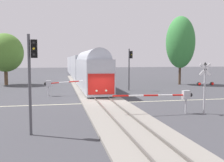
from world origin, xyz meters
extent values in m
plane|color=#3D3D42|center=(0.00, 0.00, 0.00)|extent=(220.00, 220.00, 0.00)
cube|color=beige|center=(0.00, 0.00, 0.00)|extent=(44.00, 0.20, 0.01)
cube|color=gray|center=(0.00, 0.00, 0.09)|extent=(4.40, 80.00, 0.18)
cube|color=#56514C|center=(-0.72, 0.00, 0.25)|extent=(0.10, 80.00, 0.14)
cube|color=#56514C|center=(0.72, 0.00, 0.25)|extent=(0.10, 80.00, 0.14)
cube|color=#B2B7C1|center=(0.00, 10.22, 2.27)|extent=(3.00, 17.04, 3.90)
cube|color=red|center=(0.00, 1.68, 1.69)|extent=(2.76, 0.08, 2.15)
cylinder|color=#B2B7C1|center=(0.00, 10.22, 4.10)|extent=(2.76, 15.34, 2.76)
sphere|color=#F4F2CC|center=(-0.50, 1.67, 1.00)|extent=(0.24, 0.24, 0.24)
sphere|color=#F4F2CC|center=(0.50, 1.67, 1.00)|extent=(0.24, 0.24, 0.24)
cube|color=#B7BCC6|center=(0.00, 29.69, 2.62)|extent=(3.00, 20.11, 4.60)
cube|color=black|center=(1.51, 29.69, 2.92)|extent=(0.04, 18.10, 0.90)
cube|color=red|center=(1.52, 29.69, 1.47)|extent=(0.04, 18.50, 0.36)
cube|color=#B7BCC6|center=(0.00, 50.70, 2.62)|extent=(3.00, 20.11, 4.60)
cube|color=black|center=(1.51, 50.70, 2.92)|extent=(0.04, 18.10, 0.90)
cube|color=red|center=(1.52, 50.70, 1.47)|extent=(0.04, 18.50, 0.36)
cylinder|color=#B7B7BC|center=(5.46, -6.03, 0.55)|extent=(0.14, 0.14, 1.10)
cube|color=#B7B7BC|center=(5.46, -6.03, 1.45)|extent=(0.56, 0.40, 0.70)
sphere|color=black|center=(5.81, -6.03, 1.45)|extent=(0.36, 0.36, 0.36)
cylinder|color=red|center=(4.87, -6.03, 1.46)|extent=(1.17, 0.12, 0.14)
cylinder|color=white|center=(3.71, -6.03, 1.48)|extent=(1.17, 0.12, 0.14)
cylinder|color=red|center=(2.54, -6.03, 1.50)|extent=(1.17, 0.12, 0.14)
cylinder|color=white|center=(1.38, -6.03, 1.52)|extent=(1.17, 0.12, 0.14)
cylinder|color=red|center=(0.22, -6.03, 1.54)|extent=(1.17, 0.12, 0.14)
sphere|color=red|center=(-0.37, -6.03, 1.55)|extent=(0.14, 0.14, 0.14)
cylinder|color=#B2B2B7|center=(6.77, -6.46, 1.90)|extent=(0.14, 0.14, 3.80)
cube|color=white|center=(6.77, -6.48, 3.45)|extent=(0.98, 0.05, 0.98)
cube|color=white|center=(6.77, -6.48, 3.45)|extent=(0.98, 0.05, 0.98)
cube|color=#B2B2B7|center=(6.77, -6.46, 2.36)|extent=(1.10, 0.08, 0.08)
cylinder|color=black|center=(6.22, -6.56, 2.36)|extent=(0.26, 0.18, 0.26)
cylinder|color=black|center=(7.32, -6.56, 2.36)|extent=(0.26, 0.18, 0.26)
sphere|color=red|center=(6.22, -6.66, 2.36)|extent=(0.20, 0.20, 0.20)
sphere|color=red|center=(7.32, -6.66, 2.36)|extent=(0.20, 0.20, 0.20)
cone|color=black|center=(6.77, -6.46, 3.92)|extent=(0.28, 0.28, 0.22)
cylinder|color=#B7B7BC|center=(-5.46, 6.03, 0.55)|extent=(0.14, 0.14, 1.10)
cube|color=#B7B7BC|center=(-5.46, 6.03, 1.45)|extent=(0.56, 0.40, 0.70)
sphere|color=black|center=(-5.81, 6.03, 1.45)|extent=(0.36, 0.36, 0.36)
cylinder|color=red|center=(-4.87, 6.03, 1.49)|extent=(1.18, 0.12, 0.19)
cylinder|color=white|center=(-3.70, 6.03, 1.56)|extent=(1.18, 0.12, 0.19)
cylinder|color=red|center=(-2.53, 6.03, 1.63)|extent=(1.18, 0.12, 0.19)
cylinder|color=white|center=(-1.36, 6.03, 1.70)|extent=(1.18, 0.12, 0.19)
cylinder|color=red|center=(-0.20, 6.03, 1.77)|extent=(1.18, 0.12, 0.19)
sphere|color=red|center=(0.39, 6.03, 1.80)|extent=(0.14, 0.14, 0.14)
cylinder|color=#4C4C51|center=(5.03, 9.29, 2.82)|extent=(0.16, 0.16, 5.65)
cube|color=black|center=(5.31, 9.29, 4.85)|extent=(0.34, 0.26, 1.00)
sphere|color=#262626|center=(5.31, 9.14, 5.17)|extent=(0.20, 0.20, 0.20)
cylinder|color=black|center=(5.31, 9.11, 5.17)|extent=(0.24, 0.10, 0.24)
sphere|color=yellow|center=(5.31, 9.14, 4.85)|extent=(0.20, 0.20, 0.20)
cylinder|color=black|center=(5.31, 9.11, 4.85)|extent=(0.24, 0.10, 0.24)
sphere|color=#262626|center=(5.31, 9.14, 4.53)|extent=(0.20, 0.20, 0.20)
cylinder|color=black|center=(5.31, 9.11, 4.53)|extent=(0.24, 0.10, 0.24)
cylinder|color=#4C4C51|center=(-5.85, -9.67, 2.80)|extent=(0.16, 0.16, 5.61)
cube|color=black|center=(-5.57, -9.67, 4.81)|extent=(0.34, 0.26, 1.00)
sphere|color=#262626|center=(-5.57, -9.82, 5.13)|extent=(0.20, 0.20, 0.20)
cylinder|color=black|center=(-5.57, -9.85, 5.13)|extent=(0.24, 0.10, 0.24)
sphere|color=yellow|center=(-5.57, -9.82, 4.81)|extent=(0.20, 0.20, 0.20)
cylinder|color=black|center=(-5.57, -9.85, 4.81)|extent=(0.24, 0.10, 0.24)
sphere|color=#262626|center=(-5.57, -9.82, 4.49)|extent=(0.20, 0.20, 0.20)
cylinder|color=black|center=(-5.57, -9.85, 4.49)|extent=(0.24, 0.10, 0.24)
cylinder|color=brown|center=(-12.81, 20.65, 1.48)|extent=(0.57, 0.57, 2.96)
ellipsoid|color=#4C7A2D|center=(-12.81, 20.65, 5.31)|extent=(5.81, 5.81, 6.27)
cylinder|color=#4C3828|center=(15.63, 15.72, 1.92)|extent=(0.40, 0.40, 3.85)
ellipsoid|color=#38843D|center=(15.63, 15.72, 7.06)|extent=(4.77, 4.77, 8.56)
camera|label=1|loc=(-4.25, -24.52, 4.23)|focal=41.56mm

